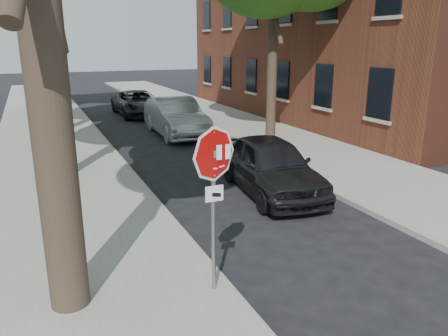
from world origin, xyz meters
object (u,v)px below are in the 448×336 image
object	(u,v)px
car_a	(271,165)
car_d	(138,103)
car_b	(176,117)
stop_sign	(214,178)

from	to	relation	value
car_a	car_d	world-z (taller)	car_a
car_a	car_b	world-z (taller)	car_b
car_b	car_d	size ratio (longest dim) A/B	1.01
stop_sign	car_a	world-z (taller)	stop_sign
car_a	car_b	xyz separation A→B (m)	(0.00, 8.22, 0.06)
car_a	car_d	size ratio (longest dim) A/B	0.90
stop_sign	car_d	xyz separation A→B (m)	(3.08, 18.31, -1.27)
car_b	car_d	bearing A→B (deg)	93.08
stop_sign	car_b	xyz separation A→B (m)	(3.30, 12.27, -1.14)
car_a	car_d	xyz separation A→B (m)	(-0.21, 14.26, -0.07)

